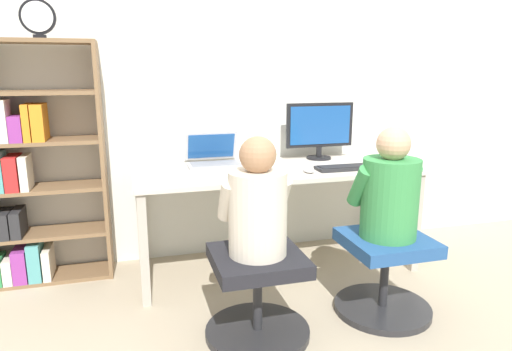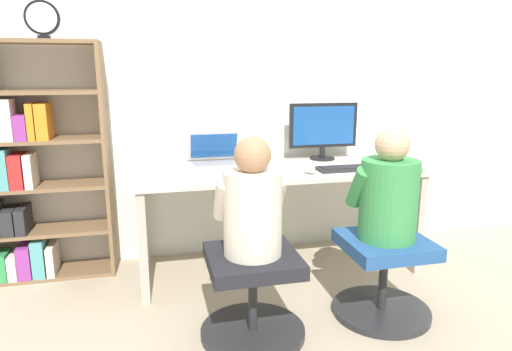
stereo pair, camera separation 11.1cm
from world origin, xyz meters
name	(u,v)px [view 2 (the right image)]	position (x,y,z in m)	size (l,w,h in m)	color
ground_plane	(292,289)	(0.00, 0.00, 0.00)	(14.00, 14.00, 0.00)	tan
wall_back	(263,75)	(0.00, 0.75, 1.30)	(10.00, 0.05, 2.60)	silver
desk	(278,178)	(0.00, 0.34, 0.64)	(1.86, 0.69, 0.70)	beige
desktop_monitor	(323,130)	(0.40, 0.56, 0.92)	(0.51, 0.18, 0.41)	black
laptop	(216,158)	(-0.38, 0.54, 0.75)	(0.37, 0.30, 0.22)	#B7B7BC
keyboard	(348,168)	(0.42, 0.18, 0.72)	(0.40, 0.14, 0.03)	#232326
computer_mouse_by_keyboard	(310,170)	(0.15, 0.16, 0.72)	(0.06, 0.11, 0.04)	silver
office_chair_left	(383,274)	(0.40, -0.39, 0.24)	(0.54, 0.54, 0.45)	#262628
office_chair_right	(253,292)	(-0.35, -0.43, 0.24)	(0.54, 0.54, 0.45)	#262628
person_at_monitor	(389,193)	(0.40, -0.38, 0.70)	(0.37, 0.31, 0.60)	#388C47
person_at_laptop	(252,205)	(-0.35, -0.42, 0.70)	(0.35, 0.30, 0.59)	beige
bookshelf	(13,174)	(-1.66, 0.56, 0.71)	(0.92, 0.27, 1.52)	brown
desk_clock	(42,19)	(-1.39, 0.50, 1.63)	(0.20, 0.03, 0.22)	black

